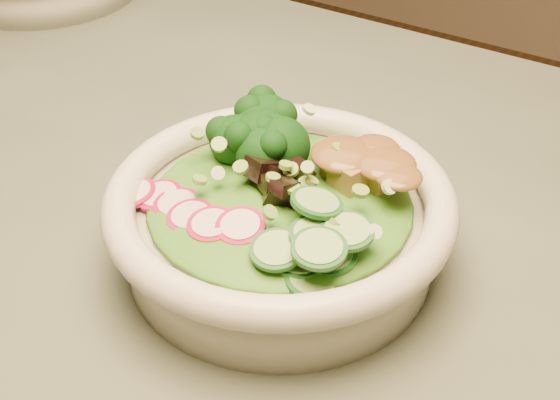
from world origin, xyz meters
The scene contains 10 objects.
dining_table centered at (0.00, 0.00, 0.64)m, with size 1.20×0.80×0.75m.
salad_bowl centered at (0.15, 0.00, 0.78)m, with size 0.24×0.24×0.06m.
lettuce_bed centered at (0.15, 0.00, 0.80)m, with size 0.18×0.18×0.02m, color #226114.
broccoli_florets centered at (0.10, 0.03, 0.82)m, with size 0.07×0.06×0.04m, color black, non-canonical shape.
radish_slices centered at (0.11, -0.05, 0.81)m, with size 0.10×0.04×0.02m, color #9D0C38, non-canonical shape.
cucumber_slices centered at (0.19, -0.04, 0.81)m, with size 0.06×0.06×0.03m, color #83B866, non-canonical shape.
mushroom_heap centered at (0.15, 0.01, 0.82)m, with size 0.06×0.06×0.04m, color black, non-canonical shape.
tofu_cubes centered at (0.19, 0.04, 0.81)m, with size 0.08×0.05×0.03m, color olive, non-canonical shape.
peanut_sauce centered at (0.19, 0.04, 0.83)m, with size 0.06×0.05×0.01m, color brown.
scallion_garnish centered at (0.15, 0.00, 0.82)m, with size 0.17×0.17×0.02m, color #699C37, non-canonical shape.
Camera 1 is at (0.37, -0.35, 1.11)m, focal length 50.00 mm.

